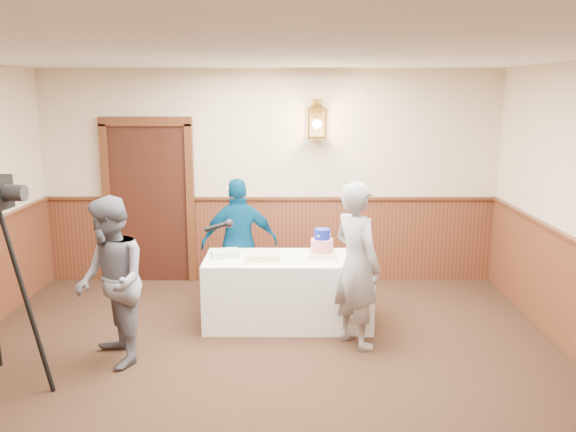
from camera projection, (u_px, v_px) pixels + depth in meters
name	position (u px, v px, depth m)	size (l,w,h in m)	color
ground	(257.00, 412.00, 4.88)	(7.00, 7.00, 0.00)	black
room_shell	(252.00, 215.00, 5.01)	(6.02, 7.02, 2.81)	beige
display_table	(288.00, 290.00, 6.66)	(1.80, 0.80, 0.75)	white
tiered_cake	(322.00, 246.00, 6.58)	(0.31, 0.31, 0.31)	#FCE8BF
sheet_cake_yellow	(263.00, 256.00, 6.50)	(0.36, 0.27, 0.07)	#D8D681
sheet_cake_green	(225.00, 253.00, 6.62)	(0.29, 0.23, 0.07)	#BBE8A4
interviewer	(111.00, 282.00, 5.60)	(1.55, 0.96, 1.59)	slate
baker	(357.00, 265.00, 6.00)	(0.61, 0.40, 1.67)	gray
assistant_p	(240.00, 243.00, 7.14)	(0.90, 0.37, 1.53)	navy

